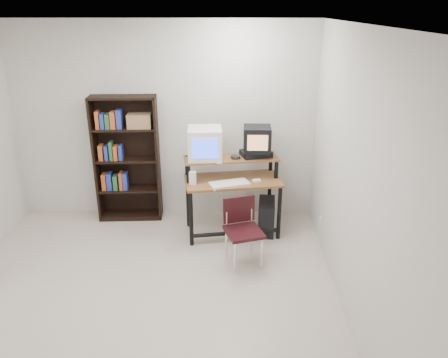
{
  "coord_description": "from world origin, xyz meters",
  "views": [
    {
      "loc": [
        0.94,
        -3.59,
        2.73
      ],
      "look_at": [
        0.82,
        1.1,
        0.87
      ],
      "focal_mm": 35.0,
      "sensor_mm": 36.0,
      "label": 1
    }
  ],
  "objects_px": {
    "crt_tv": "(257,139)",
    "computer_desk": "(232,183)",
    "crt_monitor": "(205,144)",
    "pc_tower": "(266,216)",
    "school_chair": "(242,225)",
    "bookshelf": "(127,157)"
  },
  "relations": [
    {
      "from": "pc_tower",
      "to": "school_chair",
      "type": "distance_m",
      "value": 0.84
    },
    {
      "from": "pc_tower",
      "to": "bookshelf",
      "type": "relative_size",
      "value": 0.27
    },
    {
      "from": "computer_desk",
      "to": "bookshelf",
      "type": "xyz_separation_m",
      "value": [
        -1.4,
        0.41,
        0.18
      ]
    },
    {
      "from": "school_chair",
      "to": "crt_tv",
      "type": "bearing_deg",
      "value": 59.2
    },
    {
      "from": "computer_desk",
      "to": "bookshelf",
      "type": "height_order",
      "value": "bookshelf"
    },
    {
      "from": "crt_monitor",
      "to": "computer_desk",
      "type": "bearing_deg",
      "value": -17.15
    },
    {
      "from": "pc_tower",
      "to": "crt_monitor",
      "type": "bearing_deg",
      "value": -179.79
    },
    {
      "from": "crt_tv",
      "to": "pc_tower",
      "type": "relative_size",
      "value": 0.74
    },
    {
      "from": "crt_tv",
      "to": "school_chair",
      "type": "xyz_separation_m",
      "value": [
        -0.19,
        -0.87,
        -0.74
      ]
    },
    {
      "from": "computer_desk",
      "to": "pc_tower",
      "type": "bearing_deg",
      "value": -7.76
    },
    {
      "from": "crt_monitor",
      "to": "school_chair",
      "type": "distance_m",
      "value": 1.15
    },
    {
      "from": "bookshelf",
      "to": "crt_monitor",
      "type": "bearing_deg",
      "value": -21.28
    },
    {
      "from": "computer_desk",
      "to": "crt_monitor",
      "type": "xyz_separation_m",
      "value": [
        -0.34,
        0.08,
        0.48
      ]
    },
    {
      "from": "crt_monitor",
      "to": "school_chair",
      "type": "height_order",
      "value": "crt_monitor"
    },
    {
      "from": "computer_desk",
      "to": "crt_tv",
      "type": "xyz_separation_m",
      "value": [
        0.3,
        0.15,
        0.52
      ]
    },
    {
      "from": "computer_desk",
      "to": "crt_monitor",
      "type": "distance_m",
      "value": 0.59
    },
    {
      "from": "crt_tv",
      "to": "computer_desk",
      "type": "bearing_deg",
      "value": -153.26
    },
    {
      "from": "bookshelf",
      "to": "school_chair",
      "type": "bearing_deg",
      "value": -40.62
    },
    {
      "from": "pc_tower",
      "to": "school_chair",
      "type": "bearing_deg",
      "value": -109.36
    },
    {
      "from": "crt_monitor",
      "to": "crt_tv",
      "type": "relative_size",
      "value": 1.33
    },
    {
      "from": "crt_tv",
      "to": "bookshelf",
      "type": "distance_m",
      "value": 1.75
    },
    {
      "from": "pc_tower",
      "to": "school_chair",
      "type": "xyz_separation_m",
      "value": [
        -0.33,
        -0.73,
        0.26
      ]
    }
  ]
}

